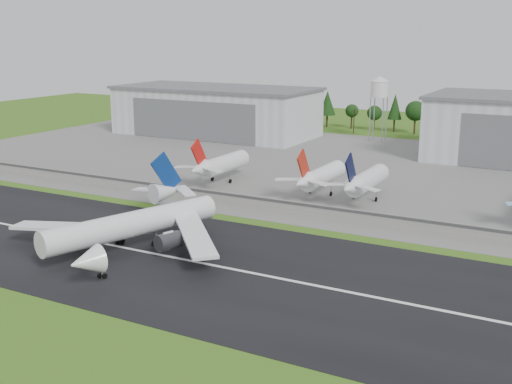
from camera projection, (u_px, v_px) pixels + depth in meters
The scene contains 13 objects.
ground at pixel (126, 268), 135.55m from camera, with size 600.00×600.00×0.00m, color #305714.
runway at pixel (155, 254), 144.08m from camera, with size 320.00×60.00×0.10m, color black.
runway_centerline at pixel (155, 254), 144.06m from camera, with size 220.00×1.00×0.02m, color white.
apron at pixel (335, 167), 237.98m from camera, with size 320.00×150.00×0.10m, color slate.
blast_fence at pixel (251, 201), 182.06m from camera, with size 240.00×0.61×3.50m.
hangar_west at pixel (216, 111), 310.44m from camera, with size 97.00×44.00×23.20m.
water_tower at pixel (380, 87), 289.85m from camera, with size 8.40×8.40×29.40m.
utility_poles at pixel (397, 137), 306.28m from camera, with size 230.00×3.00×12.00m, color black, non-canonical shape.
treeline at pixel (406, 133), 319.09m from camera, with size 320.00×16.00×22.00m, color black, non-canonical shape.
main_airliner at pixel (132, 230), 145.24m from camera, with size 54.26×57.70×18.17m.
parked_jet_red_a at pixel (219, 165), 210.49m from camera, with size 7.36×31.29×16.71m.
parked_jet_red_b at pixel (319, 177), 194.07m from camera, with size 7.36×31.29×16.53m.
parked_jet_navy at pixel (364, 181), 187.49m from camera, with size 7.36×31.29×16.65m.
Camera 1 is at (84.95, -99.18, 48.39)m, focal length 45.00 mm.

